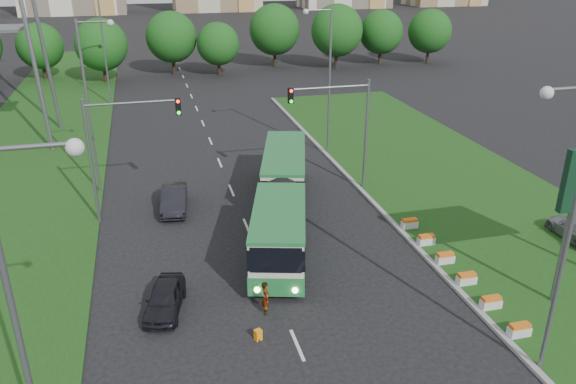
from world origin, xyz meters
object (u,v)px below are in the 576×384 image
object	(u,v)px
pedestrian	(266,298)
shopping_trolley	(258,335)
traffic_mast_left	(116,140)
car_left_far	(174,199)
articulated_bus	(279,197)
car_left_near	(165,298)
traffic_mast_median	(345,119)

from	to	relation	value
pedestrian	shopping_trolley	world-z (taller)	pedestrian
traffic_mast_left	car_left_far	distance (m)	5.63
traffic_mast_left	articulated_bus	bearing A→B (deg)	-18.04
car_left_near	articulated_bus	bearing A→B (deg)	59.86
car_left_far	shopping_trolley	xyz separation A→B (m)	(2.62, -14.94, -0.50)
car_left_near	shopping_trolley	bearing A→B (deg)	-27.04
traffic_mast_left	car_left_far	world-z (taller)	traffic_mast_left
shopping_trolley	articulated_bus	bearing A→B (deg)	50.30
traffic_mast_median	car_left_near	world-z (taller)	traffic_mast_median
traffic_mast_left	car_left_far	bearing A→B (deg)	12.93
traffic_mast_left	pedestrian	bearing A→B (deg)	-61.93
car_left_far	car_left_near	bearing A→B (deg)	-90.03
articulated_bus	car_left_near	distance (m)	10.89
car_left_near	car_left_far	xyz separation A→B (m)	(1.24, 11.62, 0.09)
car_left_near	traffic_mast_median	bearing A→B (deg)	55.68
traffic_mast_median	car_left_far	bearing A→B (deg)	-178.71
traffic_mast_median	pedestrian	world-z (taller)	traffic_mast_median
traffic_mast_median	pedestrian	distance (m)	16.47
articulated_bus	car_left_near	world-z (taller)	articulated_bus
traffic_mast_median	traffic_mast_left	size ratio (longest dim) A/B	1.00
traffic_mast_median	articulated_bus	distance (m)	7.86
pedestrian	car_left_near	bearing A→B (deg)	76.25
traffic_mast_median	traffic_mast_left	distance (m)	15.19
articulated_bus	shopping_trolley	bearing A→B (deg)	-92.19
traffic_mast_median	car_left_far	distance (m)	12.83
articulated_bus	shopping_trolley	world-z (taller)	articulated_bus
car_left_near	pedestrian	world-z (taller)	pedestrian
car_left_far	pedestrian	xyz separation A→B (m)	(3.39, -13.04, 0.09)
shopping_trolley	car_left_near	bearing A→B (deg)	117.72
traffic_mast_left	pedestrian	size ratio (longest dim) A/B	4.69
traffic_mast_median	traffic_mast_left	world-z (taller)	same
pedestrian	shopping_trolley	distance (m)	2.13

